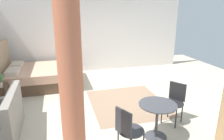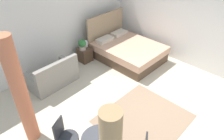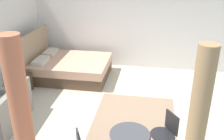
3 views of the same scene
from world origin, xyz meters
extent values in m
cube|color=beige|center=(0.00, 0.00, -0.01)|extent=(8.46, 9.76, 0.02)
cube|color=silver|center=(2.73, 0.00, 1.34)|extent=(0.12, 6.76, 2.69)
cube|color=#93755B|center=(-0.35, -0.23, 0.00)|extent=(1.99, 1.82, 0.01)
cube|color=brown|center=(1.53, 1.85, 0.16)|extent=(1.68, 2.16, 0.32)
cube|color=tan|center=(1.53, 1.85, 0.44)|extent=(1.72, 2.20, 0.24)
cube|color=#997F60|center=(1.52, 2.95, 0.70)|extent=(1.73, 0.07, 1.39)
cube|color=beige|center=(1.16, 2.64, 0.62)|extent=(0.60, 0.32, 0.12)
cube|color=beige|center=(1.89, 2.65, 0.62)|extent=(0.60, 0.32, 0.12)
cube|color=gray|center=(-1.08, 2.58, 0.20)|extent=(1.39, 0.82, 0.39)
cube|color=gray|center=(-1.07, 2.26, 0.63)|extent=(1.37, 0.18, 0.47)
cube|color=gray|center=(-0.47, 2.60, 0.46)|extent=(0.16, 0.79, 0.14)
cube|color=#473323|center=(0.41, 2.87, 0.24)|extent=(0.41, 0.41, 0.49)
cylinder|color=tan|center=(0.31, 2.83, 0.55)|extent=(0.20, 0.20, 0.13)
sphere|color=#2D6B33|center=(0.31, 2.83, 0.73)|extent=(0.26, 0.26, 0.26)
cylinder|color=silver|center=(0.53, 2.91, 0.60)|extent=(0.11, 0.11, 0.22)
cylinder|color=#3F3F44|center=(-1.85, -0.26, 0.67)|extent=(0.68, 0.68, 0.02)
cylinder|color=black|center=(-1.26, -0.85, 0.22)|extent=(0.02, 0.02, 0.43)
cylinder|color=black|center=(-1.47, -0.81, 0.44)|extent=(0.61, 0.61, 0.02)
cube|color=black|center=(-1.36, -0.97, 0.64)|extent=(0.30, 0.22, 0.38)
cylinder|color=tan|center=(-2.48, -1.17, 1.24)|extent=(0.24, 0.24, 2.48)
cylinder|color=#D1704C|center=(-2.48, 1.26, 1.24)|extent=(0.29, 0.29, 2.48)
camera|label=1|loc=(-4.78, 1.38, 2.30)|focal=32.48mm
camera|label=2|loc=(-3.49, -2.15, 3.94)|focal=33.93mm
camera|label=3|loc=(-5.36, -0.56, 3.36)|focal=41.49mm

